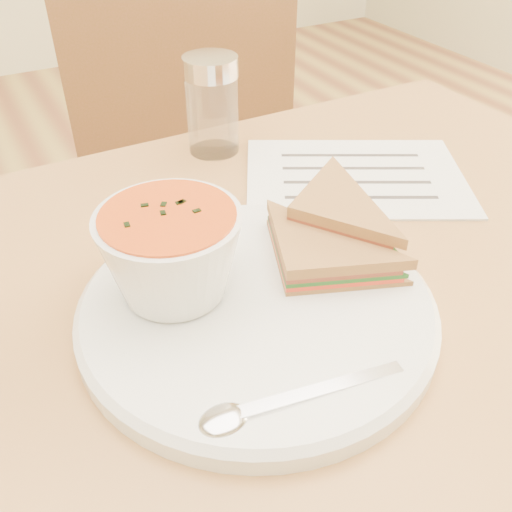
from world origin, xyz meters
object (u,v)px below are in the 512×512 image
plate (257,309)px  soup_bowl (172,258)px  dining_table (272,498)px  condiment_shaker (212,105)px  chair_far (209,229)px

plate → soup_bowl: size_ratio=2.57×
dining_table → soup_bowl: bearing=170.6°
dining_table → condiment_shaker: (0.07, 0.28, 0.44)m
soup_bowl → condiment_shaker: condiment_shaker is taller
condiment_shaker → dining_table: bearing=-103.5°
plate → condiment_shaker: 0.33m
plate → soup_bowl: (-0.06, 0.04, 0.05)m
chair_far → dining_table: bearing=88.1°
soup_bowl → dining_table: bearing=-9.4°
plate → soup_bowl: soup_bowl is taller
chair_far → condiment_shaker: 0.37m
plate → soup_bowl: bearing=143.9°
dining_table → plate: 0.39m
dining_table → chair_far: chair_far is taller
chair_far → soup_bowl: size_ratio=8.11×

